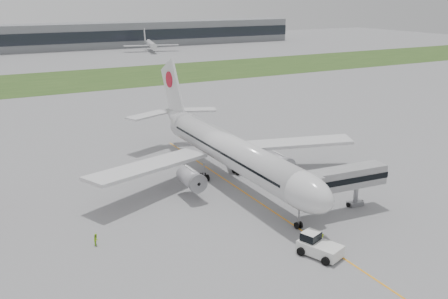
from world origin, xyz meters
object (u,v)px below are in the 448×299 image
jet_bridge (339,180)px  ground_crew_near (322,240)px  pushback_tug (318,245)px  airliner (227,148)px

jet_bridge → ground_crew_near: size_ratio=8.59×
pushback_tug → jet_bridge: bearing=19.6°
airliner → pushback_tug: size_ratio=9.49×
airliner → pushback_tug: bearing=-94.6°
jet_bridge → ground_crew_near: 11.73m
pushback_tug → jet_bridge: size_ratio=0.40×
airliner → pushback_tug: 27.00m
pushback_tug → ground_crew_near: pushback_tug is taller
jet_bridge → ground_crew_near: jet_bridge is taller
ground_crew_near → pushback_tug: bearing=8.8°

